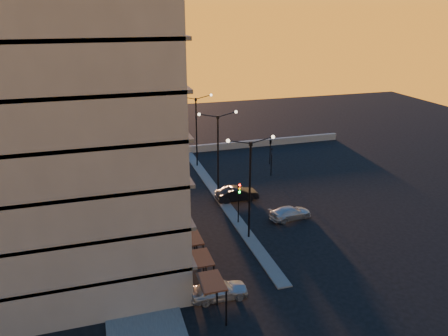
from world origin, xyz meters
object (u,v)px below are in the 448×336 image
(traffic_light_main, at_px, (239,196))
(car_hatchback, at_px, (219,290))
(car_wagon, at_px, (290,213))
(streetlamp_mid, at_px, (218,148))
(car_sedan, at_px, (237,194))

(traffic_light_main, bearing_deg, car_hatchback, -115.63)
(traffic_light_main, xyz_separation_m, car_wagon, (5.25, -0.44, -2.26))
(streetlamp_mid, xyz_separation_m, car_sedan, (1.59, -1.87, -4.83))
(streetlamp_mid, bearing_deg, car_wagon, -55.28)
(traffic_light_main, relative_size, car_wagon, 0.98)
(traffic_light_main, relative_size, car_hatchback, 1.02)
(car_hatchback, xyz_separation_m, car_wagon, (10.30, 10.10, -0.08))
(car_sedan, bearing_deg, streetlamp_mid, 39.30)
(streetlamp_mid, relative_size, car_sedan, 2.06)
(car_hatchback, relative_size, car_wagon, 0.97)
(traffic_light_main, height_order, car_sedan, traffic_light_main)
(streetlamp_mid, height_order, car_sedan, streetlamp_mid)
(streetlamp_mid, distance_m, traffic_light_main, 7.62)
(car_sedan, bearing_deg, car_wagon, -148.42)
(car_sedan, relative_size, car_wagon, 1.07)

